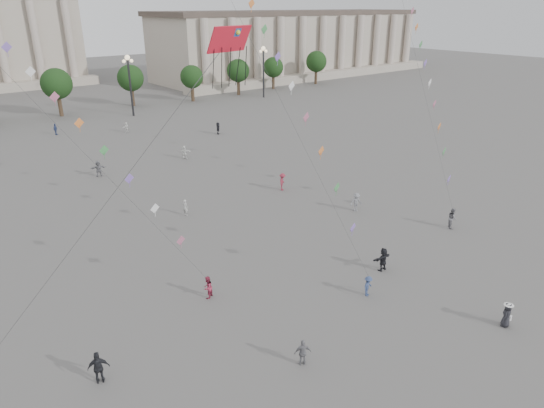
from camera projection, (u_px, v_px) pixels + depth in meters
ground at (389, 343)px, 28.98m from camera, size 360.00×360.00×0.00m
hall_east at (295, 44)px, 136.83m from camera, size 84.00×26.22×17.20m
tree_row at (28, 88)px, 83.08m from camera, size 137.12×5.12×8.00m
lamp_post_mid_east at (129, 74)px, 85.27m from camera, size 2.00×0.90×10.65m
lamp_post_far_east at (263, 62)px, 102.65m from camera, size 2.00×0.90×10.65m
person_crowd_0 at (55, 129)px, 74.90m from camera, size 1.01×1.02×1.73m
person_crowd_3 at (383, 259)px, 36.60m from camera, size 1.74×0.62×1.85m
person_crowd_4 at (126, 127)px, 76.31m from camera, size 1.54×1.28×1.66m
person_crowd_6 at (356, 202)px, 47.16m from camera, size 1.38×1.12×1.86m
person_crowd_7 at (184, 152)px, 63.32m from camera, size 1.59×1.34×1.72m
person_crowd_8 at (282, 182)px, 52.49m from camera, size 1.39×1.33×1.90m
person_crowd_9 at (218, 128)px, 75.32m from camera, size 1.43×1.69×1.83m
person_crowd_12 at (98, 169)px, 56.73m from camera, size 1.83×0.95×1.89m
person_crowd_13 at (185, 207)px, 46.27m from camera, size 0.56×0.68×1.61m
tourist_1 at (99, 368)px, 25.63m from camera, size 1.23×0.87×1.93m
tourist_3 at (303, 353)px, 26.97m from camera, size 1.02×0.83×1.62m
kite_flyer_0 at (208, 287)px, 33.17m from camera, size 1.00×0.94×1.64m
kite_flyer_1 at (368, 286)px, 33.44m from camera, size 1.10×0.84×1.50m
kite_flyer_2 at (452, 218)px, 43.59m from camera, size 1.17×1.16×1.90m
hat_person at (507, 314)px, 30.19m from camera, size 0.91×0.71×1.69m
dragon_kite at (226, 61)px, 19.61m from camera, size 7.62×2.87×21.02m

